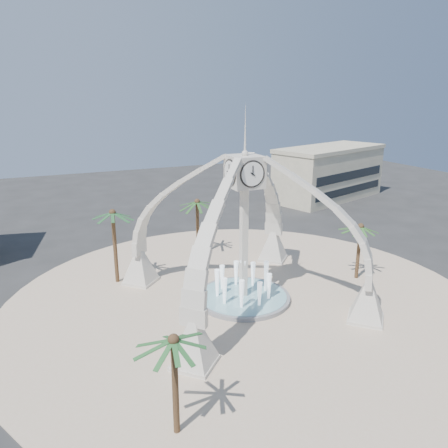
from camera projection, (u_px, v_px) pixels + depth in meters
name	position (u px, v px, depth m)	size (l,w,h in m)	color
ground	(243.00, 300.00, 37.25)	(140.00, 140.00, 0.00)	#282828
plaza	(243.00, 299.00, 37.25)	(40.00, 40.00, 0.06)	#C8AF95
clock_tower	(244.00, 227.00, 35.39)	(17.94, 17.94, 16.30)	beige
fountain	(243.00, 297.00, 37.17)	(8.00, 8.00, 3.62)	gray
building_ne	(329.00, 173.00, 72.29)	(21.87, 14.17, 8.60)	beige
palm_east	(361.00, 227.00, 40.15)	(4.51, 4.51, 5.85)	brown
palm_west	(113.00, 214.00, 38.86)	(5.05, 5.05, 7.45)	brown
palm_north	(197.00, 202.00, 45.97)	(4.63, 4.63, 6.68)	brown
palm_south	(174.00, 341.00, 21.14)	(4.51, 4.51, 6.14)	brown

